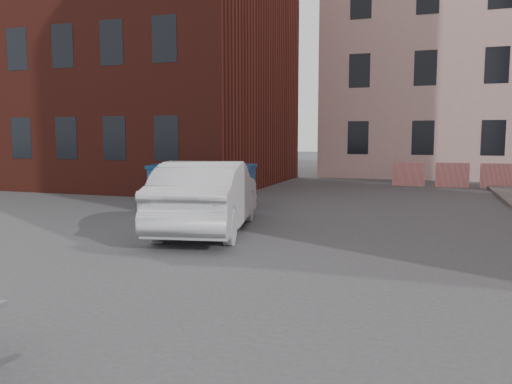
% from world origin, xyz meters
% --- Properties ---
extents(ground, '(120.00, 120.00, 0.00)m').
position_xyz_m(ground, '(0.00, 0.00, 0.00)').
color(ground, '#38383A').
rests_on(ground, ground).
extents(building_brick, '(12.00, 10.00, 14.00)m').
position_xyz_m(building_brick, '(-9.00, 13.00, 7.00)').
color(building_brick, '#591E16').
rests_on(building_brick, ground).
extents(building_pink, '(16.00, 8.00, 14.00)m').
position_xyz_m(building_pink, '(6.00, 22.00, 7.00)').
color(building_pink, '#CAA09B').
rests_on(building_pink, ground).
extents(far_building, '(6.00, 6.00, 8.00)m').
position_xyz_m(far_building, '(-20.00, 22.00, 4.00)').
color(far_building, maroon).
rests_on(far_building, ground).
extents(barriers, '(4.70, 0.18, 1.00)m').
position_xyz_m(barriers, '(4.20, 15.00, 0.50)').
color(barriers, red).
rests_on(barriers, ground).
extents(dumpster, '(3.21, 2.07, 1.25)m').
position_xyz_m(dumpster, '(-2.98, 6.50, 0.63)').
color(dumpster, '#1D4E8E').
rests_on(dumpster, ground).
extents(silver_car, '(2.59, 4.91, 1.54)m').
position_xyz_m(silver_car, '(-1.35, 3.21, 0.77)').
color(silver_car, '#B7B9BF').
rests_on(silver_car, ground).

